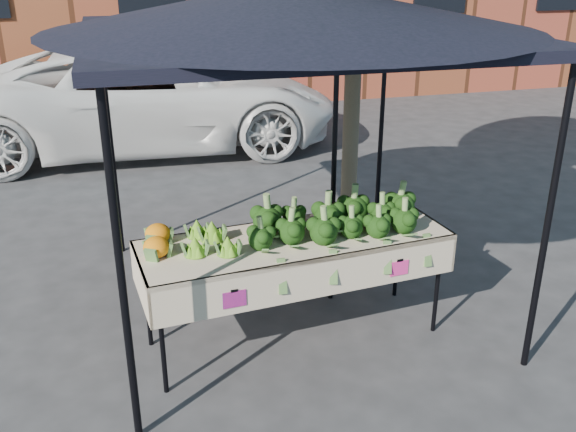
% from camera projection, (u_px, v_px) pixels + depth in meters
% --- Properties ---
extents(ground, '(90.00, 90.00, 0.00)m').
position_uv_depth(ground, '(311.00, 336.00, 5.24)').
color(ground, '#2C2C2F').
extents(table, '(2.46, 1.02, 0.90)m').
position_uv_depth(table, '(295.00, 289.00, 5.05)').
color(table, beige).
rests_on(table, ground).
extents(canopy, '(3.16, 3.16, 2.74)m').
position_uv_depth(canopy, '(291.00, 155.00, 5.29)').
color(canopy, black).
rests_on(canopy, ground).
extents(broccoli_heap, '(1.48, 0.58, 0.27)m').
position_uv_depth(broccoli_heap, '(334.00, 216.00, 4.93)').
color(broccoli_heap, black).
rests_on(broccoli_heap, table).
extents(romanesco_cluster, '(0.44, 0.58, 0.21)m').
position_uv_depth(romanesco_cluster, '(208.00, 233.00, 4.70)').
color(romanesco_cluster, '#6CA628').
rests_on(romanesco_cluster, table).
extents(cauliflower_pair, '(0.24, 0.44, 0.19)m').
position_uv_depth(cauliflower_pair, '(157.00, 238.00, 4.64)').
color(cauliflower_pair, orange).
rests_on(cauliflower_pair, table).
extents(street_tree, '(2.28, 2.28, 4.49)m').
position_uv_depth(street_tree, '(355.00, 34.00, 5.72)').
color(street_tree, '#1E4C14').
rests_on(street_tree, ground).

